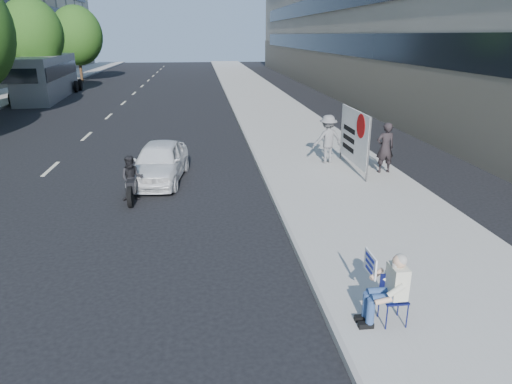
{
  "coord_description": "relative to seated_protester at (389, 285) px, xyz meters",
  "views": [
    {
      "loc": [
        -0.65,
        -9.62,
        4.87
      ],
      "look_at": [
        0.68,
        1.57,
        0.98
      ],
      "focal_mm": 32.0,
      "sensor_mm": 36.0,
      "label": 1
    }
  ],
  "objects": [
    {
      "name": "seated_protester",
      "position": [
        0.0,
        0.0,
        0.0
      ],
      "size": [
        0.83,
        1.11,
        1.31
      ],
      "color": "#121752",
      "rests_on": "near_sidewalk"
    },
    {
      "name": "near_sidewalk",
      "position": [
        1.63,
        23.18,
        -0.8
      ],
      "size": [
        5.0,
        120.0,
        0.15
      ],
      "primitive_type": "cube",
      "color": "#9E9B94",
      "rests_on": "ground"
    },
    {
      "name": "tree_far_e",
      "position": [
        -16.07,
        47.18,
        3.91
      ],
      "size": [
        5.4,
        5.4,
        7.89
      ],
      "color": "#382616",
      "rests_on": "ground"
    },
    {
      "name": "pedestrian_woman",
      "position": [
        3.43,
        8.78,
        0.18
      ],
      "size": [
        0.69,
        0.48,
        1.81
      ],
      "primitive_type": "imported",
      "rotation": [
        0.0,
        0.0,
        3.21
      ],
      "color": "black",
      "rests_on": "near_sidewalk"
    },
    {
      "name": "protest_banner",
      "position": [
        2.41,
        9.24,
        0.53
      ],
      "size": [
        0.08,
        3.06,
        2.2
      ],
      "color": "#4C4C4C",
      "rests_on": "near_sidewalk"
    },
    {
      "name": "jogger",
      "position": [
        1.74,
        10.32,
        0.2
      ],
      "size": [
        1.31,
        0.92,
        1.85
      ],
      "primitive_type": "imported",
      "rotation": [
        0.0,
        0.0,
        3.34
      ],
      "color": "slate",
      "rests_on": "near_sidewalk"
    },
    {
      "name": "white_sedan_near",
      "position": [
        -4.55,
        9.19,
        -0.18
      ],
      "size": [
        2.11,
        4.21,
        1.38
      ],
      "primitive_type": "imported",
      "rotation": [
        0.0,
        0.0,
        -0.12
      ],
      "color": "white",
      "rests_on": "ground"
    },
    {
      "name": "tree_far_d",
      "position": [
        -16.07,
        33.18,
        4.01
      ],
      "size": [
        4.8,
        4.8,
        7.65
      ],
      "color": "#382616",
      "rests_on": "ground"
    },
    {
      "name": "motorcycle",
      "position": [
        -5.23,
        7.26,
        -0.24
      ],
      "size": [
        0.7,
        2.04,
        1.42
      ],
      "rotation": [
        0.0,
        0.0,
        0.02
      ],
      "color": "black",
      "rests_on": "ground"
    },
    {
      "name": "bus",
      "position": [
        -15.31,
        33.06,
        0.76
      ],
      "size": [
        3.47,
        12.22,
        3.3
      ],
      "rotation": [
        0.0,
        0.0,
        0.08
      ],
      "color": "slate",
      "rests_on": "ground"
    },
    {
      "name": "ground",
      "position": [
        -2.37,
        3.18,
        -0.87
      ],
      "size": [
        160.0,
        160.0,
        0.0
      ],
      "primitive_type": "plane",
      "color": "black",
      "rests_on": "ground"
    }
  ]
}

